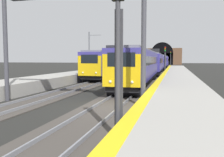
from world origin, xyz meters
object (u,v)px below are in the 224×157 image
Objects in this scene: overhead_signal_gantry at (69,12)px; train_adjacent_platform at (128,62)px; railway_signal_mid at (165,57)px; catenary_mast_far at (89,53)px; railway_signal_near at (118,39)px; train_main_approaching at (158,62)px; railway_signal_far at (171,57)px.

train_adjacent_platform is at bearing 4.51° from overhead_signal_gantry.
railway_signal_mid is 13.80m from catenary_mast_far.
catenary_mast_far is at bearing 17.27° from overhead_signal_gantry.
overhead_signal_gantry reaches higher than railway_signal_near.
train_adjacent_platform is at bearing -32.03° from train_main_approaching.
railway_signal_mid is at bearing 0.00° from railway_signal_far.
overhead_signal_gantry is 1.22× the size of catenary_mast_far.
catenary_mast_far is at bearing -158.93° from railway_signal_near.
railway_signal_near is (-38.97, -7.00, 1.26)m from train_adjacent_platform.
railway_signal_far reaches higher than train_adjacent_platform.
railway_signal_near is 7.76m from overhead_signal_gantry.
railway_signal_near is at bearing -143.81° from overhead_signal_gantry.
overhead_signal_gantry is (-32.95, -2.60, 3.43)m from train_adjacent_platform.
train_adjacent_platform is at bearing -169.82° from railway_signal_near.
catenary_mast_far reaches higher than railway_signal_mid.
train_main_approaching is at bearing -177.83° from railway_signal_near.
catenary_mast_far reaches higher than overhead_signal_gantry.
train_main_approaching is at bearing -3.58° from overhead_signal_gantry.
catenary_mast_far reaches higher than train_adjacent_platform.
train_main_approaching is 15.53× the size of railway_signal_mid.
train_main_approaching is 9.52m from railway_signal_mid.
railway_signal_mid is at bearing -72.13° from catenary_mast_far.
train_main_approaching is 13.84× the size of railway_signal_near.
railway_signal_far reaches higher than train_main_approaching.
railway_signal_near reaches higher than train_adjacent_platform.
railway_signal_far is (95.76, -0.00, 0.15)m from railway_signal_near.
train_main_approaching is 13.21× the size of railway_signal_far.
railway_signal_mid is at bearing 10.11° from train_main_approaching.
overhead_signal_gantry is at bearing -4.42° from train_main_approaching.
train_main_approaching is 47.60m from railway_signal_near.
railway_signal_near reaches higher than train_main_approaching.
overhead_signal_gantry is (-32.24, 4.40, 2.51)m from railway_signal_mid.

